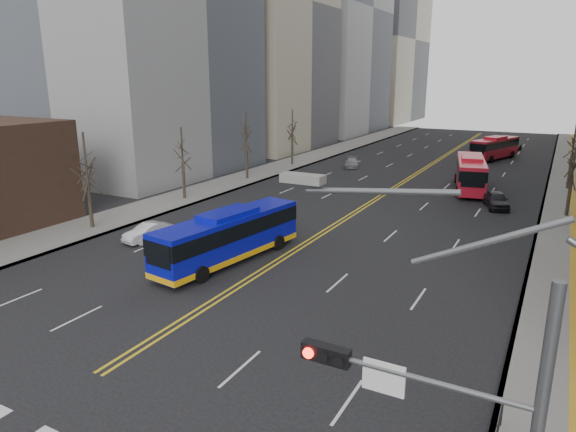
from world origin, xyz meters
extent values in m
cube|color=slate|center=(-16.50, 45.00, 0.07)|extent=(5.00, 130.00, 0.15)
cube|color=gold|center=(-0.20, 55.00, 0.01)|extent=(0.15, 100.00, 0.01)
cube|color=gold|center=(0.20, 55.00, 0.01)|extent=(0.15, 100.00, 0.01)
cube|color=#A49C84|center=(-31.00, 66.00, 22.00)|extent=(22.00, 22.00, 44.00)
cube|color=gray|center=(-30.00, 93.00, 24.00)|extent=(20.00, 26.00, 48.00)
cube|color=#A49C84|center=(-29.00, 125.00, 20.00)|extent=(18.00, 30.00, 40.00)
cylinder|color=slate|center=(12.95, 2.00, 5.50)|extent=(4.50, 0.12, 0.12)
cube|color=black|center=(11.00, 2.00, 5.50)|extent=(1.10, 0.28, 0.38)
cylinder|color=#FF190C|center=(10.65, 1.84, 5.50)|extent=(0.24, 0.08, 0.24)
cylinder|color=black|center=(11.00, 1.84, 5.50)|extent=(0.24, 0.08, 0.24)
cylinder|color=black|center=(11.35, 1.84, 5.50)|extent=(0.24, 0.08, 0.24)
cube|color=silver|center=(12.30, 2.00, 5.30)|extent=(0.90, 0.06, 0.70)
cube|color=#999993|center=(10.40, 2.00, 9.30)|extent=(0.90, 0.35, 0.18)
cylinder|color=black|center=(14.30, 9.00, 0.65)|extent=(0.06, 0.06, 1.00)
cylinder|color=black|center=(-16.00, 19.00, 1.95)|extent=(0.28, 0.28, 3.90)
cylinder|color=black|center=(-16.00, 30.00, 1.80)|extent=(0.28, 0.28, 3.60)
cylinder|color=black|center=(-16.00, 41.00, 2.00)|extent=(0.28, 0.28, 4.00)
cylinder|color=black|center=(-16.00, 52.00, 1.90)|extent=(0.28, 0.28, 3.80)
cylinder|color=black|center=(16.00, 40.00, 1.75)|extent=(0.28, 0.28, 3.50)
cylinder|color=black|center=(16.00, 52.00, 1.88)|extent=(0.28, 0.28, 3.75)
cube|color=#0B0FB0|center=(-2.71, 18.08, 1.66)|extent=(3.92, 11.39, 2.63)
cube|color=black|center=(-2.71, 18.08, 2.20)|extent=(3.98, 11.42, 0.95)
cube|color=#0B0FB0|center=(-2.71, 18.08, 3.08)|extent=(2.41, 4.14, 0.40)
cube|color=#FFB00D|center=(-2.71, 18.08, 0.55)|extent=(3.98, 11.42, 0.35)
cylinder|color=black|center=(-4.38, 14.71, 0.50)|extent=(0.44, 1.03, 1.00)
cylinder|color=black|center=(-2.08, 14.37, 0.50)|extent=(0.44, 1.03, 1.00)
cylinder|color=black|center=(-3.35, 21.78, 0.50)|extent=(0.44, 1.03, 1.00)
cylinder|color=black|center=(-1.05, 21.44, 0.50)|extent=(0.44, 1.03, 1.00)
cube|color=red|center=(7.07, 47.13, 1.77)|extent=(4.61, 11.26, 2.84)
cube|color=black|center=(7.07, 47.13, 2.33)|extent=(4.68, 11.29, 1.02)
cube|color=red|center=(7.07, 47.13, 3.29)|extent=(2.72, 4.16, 0.40)
cylinder|color=black|center=(6.54, 43.44, 0.50)|extent=(0.49, 1.04, 1.00)
cylinder|color=black|center=(8.99, 43.94, 0.50)|extent=(0.49, 1.04, 1.00)
cylinder|color=black|center=(5.15, 50.33, 0.50)|extent=(0.49, 1.04, 1.00)
cylinder|color=black|center=(7.60, 50.82, 0.50)|extent=(0.49, 1.04, 1.00)
cube|color=red|center=(6.74, 69.58, 1.63)|extent=(5.38, 10.22, 2.57)
cube|color=black|center=(6.74, 69.58, 2.16)|extent=(5.44, 10.26, 0.93)
cube|color=red|center=(6.74, 69.58, 3.02)|extent=(2.85, 3.91, 0.40)
cylinder|color=black|center=(4.63, 66.91, 0.50)|extent=(0.61, 1.04, 1.00)
cylinder|color=black|center=(6.78, 66.17, 0.50)|extent=(0.61, 1.04, 1.00)
cylinder|color=black|center=(6.69, 72.98, 0.50)|extent=(0.61, 1.04, 1.00)
cylinder|color=black|center=(8.85, 72.25, 0.50)|extent=(0.61, 1.04, 1.00)
imported|color=silver|center=(-10.23, 18.89, 0.61)|extent=(1.93, 3.87, 1.22)
imported|color=black|center=(10.45, 40.48, 0.73)|extent=(2.93, 4.60, 1.46)
imported|color=gray|center=(-8.58, 54.31, 0.60)|extent=(2.93, 4.43, 1.19)
imported|color=black|center=(8.22, 80.65, 0.58)|extent=(2.37, 4.36, 1.16)
camera|label=1|loc=(14.94, -7.14, 11.30)|focal=32.00mm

